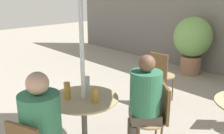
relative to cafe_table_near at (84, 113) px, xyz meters
The scene contains 9 objects.
cafe_table_near is the anchor object (origin of this frame).
bistro_chair_1 0.77m from the cafe_table_near, 50.93° to the left, with size 0.42×0.43×0.85m.
bistro_chair_3 1.86m from the cafe_table_near, 101.71° to the left, with size 0.37×0.38×0.85m.
seated_person_0 0.65m from the cafe_table_near, 69.07° to the right, with size 0.38×0.40×1.20m.
seated_person_1 0.65m from the cafe_table_near, 50.93° to the left, with size 0.42×0.42×1.18m.
beer_glass_0 0.30m from the cafe_table_near, ahead, with size 0.07×0.07×0.14m.
beer_glass_1 0.31m from the cafe_table_near, 129.34° to the left, with size 0.06×0.06×0.18m.
beer_glass_2 0.31m from the cafe_table_near, 126.91° to the right, with size 0.07×0.07×0.17m.
potted_plant_0 3.65m from the cafe_table_near, 103.67° to the left, with size 0.81×0.81×1.25m.
Camera 1 is at (2.07, -1.40, 1.82)m, focal length 42.00 mm.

